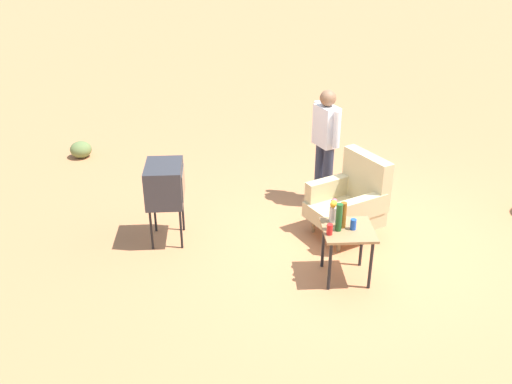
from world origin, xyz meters
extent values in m
plane|color=#C17A4C|center=(0.00, 0.00, 0.00)|extent=(60.00, 60.00, 0.00)
cylinder|color=#937047|center=(-0.30, -0.46, 0.11)|extent=(0.05, 0.05, 0.22)
cylinder|color=#937047|center=(0.18, -0.22, 0.11)|extent=(0.05, 0.05, 0.22)
cylinder|color=#937047|center=(-0.54, 0.01, 0.11)|extent=(0.05, 0.05, 0.22)
cylinder|color=#937047|center=(-0.07, 0.25, 0.11)|extent=(0.05, 0.05, 0.22)
cube|color=#CCB784|center=(-0.18, -0.10, 0.32)|extent=(1.02, 1.02, 0.20)
cube|color=#CCB784|center=(-0.33, 0.18, 0.74)|extent=(0.75, 0.49, 0.64)
cube|color=#CCB784|center=(-0.47, -0.25, 0.55)|extent=(0.44, 0.67, 0.26)
cube|color=#CCB784|center=(0.10, 0.04, 0.55)|extent=(0.44, 0.67, 0.26)
cylinder|color=black|center=(0.50, -0.47, 0.30)|extent=(0.04, 0.04, 0.60)
cylinder|color=black|center=(0.95, -0.47, 0.30)|extent=(0.04, 0.04, 0.60)
cylinder|color=black|center=(0.50, -0.03, 0.30)|extent=(0.04, 0.04, 0.60)
cylinder|color=black|center=(0.95, -0.03, 0.30)|extent=(0.04, 0.04, 0.60)
cube|color=#937047|center=(0.73, -0.25, 0.61)|extent=(0.56, 0.56, 0.03)
cylinder|color=black|center=(0.01, -2.15, 0.28)|extent=(0.03, 0.03, 0.55)
cylinder|color=black|center=(-0.43, -2.15, 0.28)|extent=(0.03, 0.03, 0.55)
cylinder|color=black|center=(0.01, -2.51, 0.28)|extent=(0.03, 0.03, 0.55)
cylinder|color=black|center=(-0.42, -2.51, 0.28)|extent=(0.03, 0.03, 0.55)
cube|color=#333338|center=(-0.21, -2.33, 0.79)|extent=(0.61, 0.45, 0.48)
cube|color=#383D3F|center=(-0.21, -2.10, 0.79)|extent=(0.42, 0.02, 0.34)
cylinder|color=#2D3347|center=(-1.27, -0.25, 0.43)|extent=(0.14, 0.14, 0.86)
cylinder|color=#2D3347|center=(-1.09, -0.17, 0.43)|extent=(0.14, 0.14, 0.86)
cube|color=silver|center=(-1.18, -0.21, 1.14)|extent=(0.42, 0.35, 0.56)
cylinder|color=silver|center=(-1.40, -0.31, 1.17)|extent=(0.09, 0.09, 0.50)
cylinder|color=silver|center=(-0.96, -0.11, 1.17)|extent=(0.09, 0.09, 0.50)
sphere|color=brown|center=(-1.18, -0.21, 1.53)|extent=(0.22, 0.22, 0.22)
cylinder|color=brown|center=(0.68, -0.31, 0.78)|extent=(0.07, 0.07, 0.30)
cylinder|color=red|center=(0.83, -0.48, 0.69)|extent=(0.07, 0.07, 0.12)
cylinder|color=blue|center=(0.73, -0.20, 0.69)|extent=(0.07, 0.07, 0.12)
cylinder|color=#1E5623|center=(0.75, -0.37, 0.79)|extent=(0.07, 0.07, 0.32)
cylinder|color=silver|center=(0.55, -0.39, 0.72)|extent=(0.09, 0.09, 0.18)
sphere|color=yellow|center=(0.55, -0.39, 0.86)|extent=(0.07, 0.07, 0.07)
sphere|color=#E04C66|center=(0.51, -0.38, 0.86)|extent=(0.07, 0.07, 0.07)
sphere|color=orange|center=(0.58, -0.41, 0.86)|extent=(0.07, 0.07, 0.07)
ellipsoid|color=olive|center=(-3.01, -4.06, 0.14)|extent=(0.36, 0.36, 0.28)
camera|label=1|loc=(5.95, -1.53, 3.70)|focal=39.14mm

